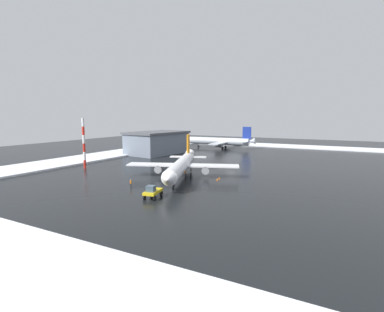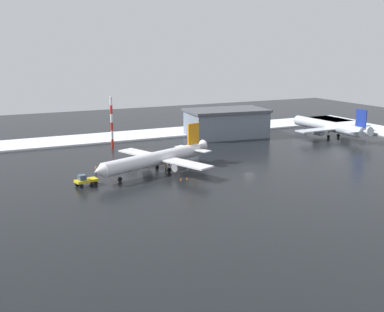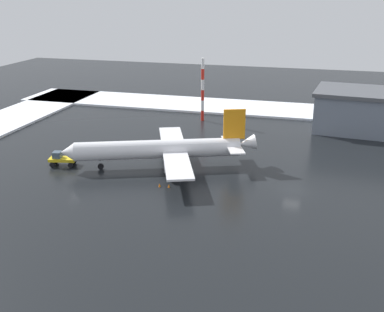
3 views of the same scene
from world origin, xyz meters
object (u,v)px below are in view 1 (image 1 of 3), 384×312
Objects in this scene: ground_crew_beside_wing at (185,173)px; traffic_cone_near_nose at (219,178)px; traffic_cone_mid_line at (217,179)px; pushback_tug at (152,191)px; ground_crew_near_tug at (131,183)px; airplane_parked_portside at (220,141)px; antenna_mast at (84,143)px; airplane_distant_tail at (181,165)px; cargo_hangar at (157,143)px.

ground_crew_beside_wing reaches higher than traffic_cone_near_nose.
pushback_tug is at bearing -12.93° from traffic_cone_mid_line.
pushback_tug is 20.12m from ground_crew_beside_wing.
airplane_parked_portside is at bearing -112.59° from ground_crew_near_tug.
antenna_mast is (-16.34, -35.59, 5.94)m from pushback_tug.
ground_crew_near_tug reaches higher than traffic_cone_mid_line.
ground_crew_near_tug is at bearing -42.64° from airplane_distant_tail.
pushback_tug reaches higher than traffic_cone_near_nose.
ground_crew_beside_wing is 8.70m from traffic_cone_mid_line.
airplane_distant_tail is 17.86m from pushback_tug.
cargo_hangar is (-34.32, -32.26, 3.47)m from ground_crew_beside_wing.
antenna_mast reaches higher than cargo_hangar.
antenna_mast is at bearing -109.50° from airplane_distant_tail.
antenna_mast is at bearing 7.07° from cargo_hangar.
cargo_hangar is at bearing -128.90° from traffic_cone_near_nose.
ground_crew_beside_wing is at bearing 102.68° from airplane_parked_portside.
ground_crew_beside_wing is at bearing 49.02° from cargo_hangar.
cargo_hangar is at bearing -158.14° from pushback_tug.
traffic_cone_mid_line is (34.43, 40.93, -4.17)m from cargo_hangar.
antenna_mast is (3.34, -31.42, 6.25)m from ground_crew_beside_wing.
airplane_distant_tail is 0.94× the size of airplane_parked_portside.
airplane_distant_tail is 18.76× the size of ground_crew_beside_wing.
airplane_parked_portside is at bearing 159.66° from cargo_hangar.
ground_crew_near_tug is at bearing 66.18° from antenna_mast.
ground_crew_beside_wing is (-15.12, 4.74, 0.00)m from ground_crew_near_tug.
cargo_hangar is at bearing -92.89° from ground_crew_near_tug.
antenna_mast is at bearing -126.81° from pushback_tug.
ground_crew_near_tug is 15.84m from ground_crew_beside_wing.
antenna_mast is 26.25× the size of traffic_cone_mid_line.
airplane_parked_portside is 66.26m from ground_crew_beside_wing.
ground_crew_near_tug is 3.11× the size of traffic_cone_mid_line.
ground_crew_near_tug is (78.89, 13.07, -2.38)m from airplane_parked_portside.
cargo_hangar is (-36.69, -32.51, 1.16)m from airplane_distant_tail.
antenna_mast is at bearing 75.62° from airplane_parked_portside.
traffic_cone_mid_line is at bearing 139.16° from ground_crew_beside_wing.
cargo_hangar reaches higher than ground_crew_near_tug.
airplane_distant_tail reaches higher than pushback_tug.
airplane_parked_portside reaches higher than traffic_cone_mid_line.
traffic_cone_mid_line is at bearing -163.79° from ground_crew_near_tug.
traffic_cone_mid_line is (-19.56, 4.49, -1.01)m from pushback_tug.
ground_crew_beside_wing is at bearing 96.07° from antenna_mast.
airplane_parked_portside is 80.00m from ground_crew_near_tug.
traffic_cone_mid_line is at bearing 55.71° from cargo_hangar.
cargo_hangar reaches higher than traffic_cone_mid_line.
airplane_parked_portside is 19.99× the size of ground_crew_near_tug.
traffic_cone_near_nose is at bearing 109.99° from airplane_parked_portside.
pushback_tug is 10.02m from ground_crew_near_tug.
airplane_parked_portside is 1.30× the size of cargo_hangar.
ground_crew_near_tug is 0.06× the size of cargo_hangar.
ground_crew_beside_wing is at bearing 179.83° from pushback_tug.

